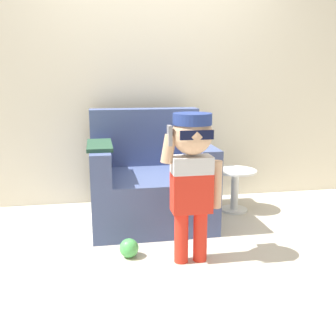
# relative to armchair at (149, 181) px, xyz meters

# --- Properties ---
(ground_plane) EXTENTS (10.00, 10.00, 0.00)m
(ground_plane) POSITION_rel_armchair_xyz_m (0.11, -0.08, -0.35)
(ground_plane) COLOR beige
(wall_back) EXTENTS (10.00, 0.05, 2.60)m
(wall_back) POSITION_rel_armchair_xyz_m (0.11, 0.60, 0.95)
(wall_back) COLOR beige
(wall_back) RESTS_ON ground_plane
(armchair) EXTENTS (1.04, 0.96, 0.97)m
(armchair) POSITION_rel_armchair_xyz_m (0.00, 0.00, 0.00)
(armchair) COLOR #475684
(armchair) RESTS_ON ground_plane
(person_child) EXTENTS (0.42, 0.32, 1.03)m
(person_child) POSITION_rel_armchair_xyz_m (0.17, -0.90, 0.34)
(person_child) COLOR red
(person_child) RESTS_ON ground_plane
(side_table) EXTENTS (0.40, 0.40, 0.41)m
(side_table) POSITION_rel_armchair_xyz_m (0.84, 0.06, -0.10)
(side_table) COLOR white
(side_table) RESTS_ON ground_plane
(toy_ball) EXTENTS (0.14, 0.14, 0.14)m
(toy_ball) POSITION_rel_armchair_xyz_m (-0.25, -0.76, -0.28)
(toy_ball) COLOR #4CB256
(toy_ball) RESTS_ON ground_plane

